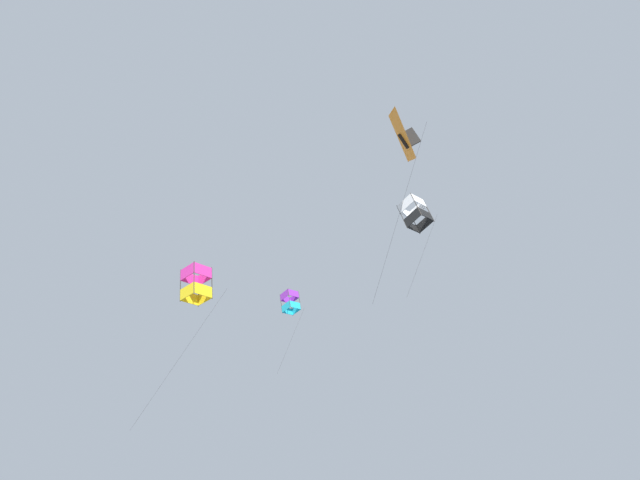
{
  "coord_description": "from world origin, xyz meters",
  "views": [
    {
      "loc": [
        -22.86,
        6.38,
        28.76
      ],
      "look_at": [
        0.41,
        -1.74,
        39.97
      ],
      "focal_mm": 28.02,
      "sensor_mm": 36.0,
      "label": 1
    }
  ],
  "objects": [
    {
      "name": "kite_delta_low_drifter",
      "position": [
        -5.66,
        -3.85,
        43.12
      ],
      "size": [
        3.97,
        3.17,
        9.39
      ],
      "rotation": [
        0.4,
        0.0,
        2.52
      ],
      "color": "orange"
    },
    {
      "name": "kite_box_mid_left",
      "position": [
        5.58,
        -1.61,
        37.96
      ],
      "size": [
        1.73,
        1.46,
        5.2
      ],
      "rotation": [
        0.24,
        0.0,
        1.95
      ],
      "color": "purple"
    },
    {
      "name": "kite_box_near_right",
      "position": [
        -3.02,
        -5.72,
        40.59
      ],
      "size": [
        2.39,
        1.89,
        5.69
      ],
      "rotation": [
        0.36,
        0.0,
        1.95
      ],
      "color": "white"
    },
    {
      "name": "kite_box_highest",
      "position": [
        4.68,
        4.2,
        38.16
      ],
      "size": [
        3.62,
        3.79,
        9.0
      ],
      "rotation": [
        0.16,
        0.0,
        2.1
      ],
      "color": "#DB2D93"
    }
  ]
}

